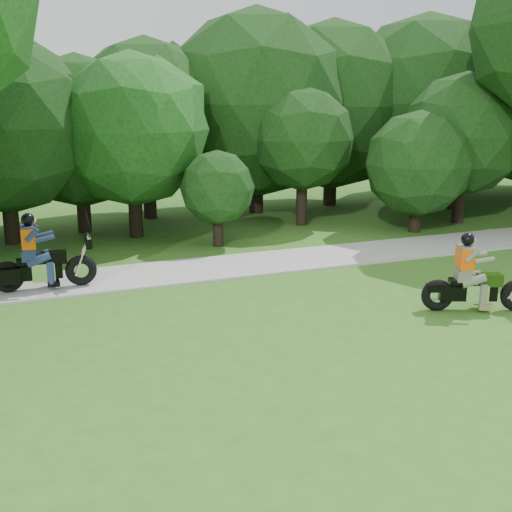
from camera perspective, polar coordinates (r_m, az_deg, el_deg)
walkway at (r=17.33m, az=3.91°, el=-0.29°), size 60.00×2.20×0.06m
tree_line at (r=23.57m, az=0.59°, el=12.40°), size 40.59×11.60×7.52m
chopper_motorcycle at (r=13.82m, az=18.68°, el=-2.24°), size 2.22×1.22×1.64m
touring_motorcycle at (r=15.13m, az=-18.87°, el=-0.51°), size 2.30×0.67×1.76m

